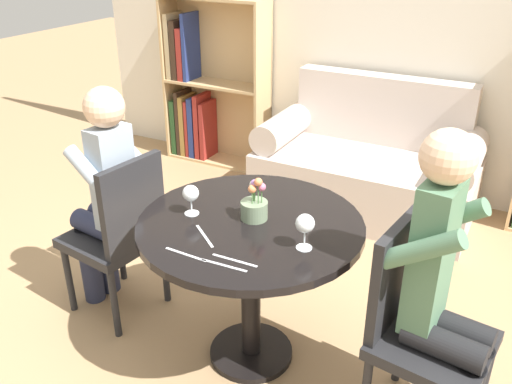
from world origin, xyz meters
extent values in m
plane|color=tan|center=(0.00, 0.00, 0.00)|extent=(16.00, 16.00, 0.00)
cube|color=silver|center=(0.00, 2.19, 1.35)|extent=(5.20, 0.05, 2.70)
cylinder|color=black|center=(0.00, 0.00, 0.72)|extent=(0.98, 0.98, 0.03)
cylinder|color=black|center=(0.00, 0.00, 0.37)|extent=(0.09, 0.09, 0.68)
cylinder|color=black|center=(0.00, 0.00, 0.01)|extent=(0.40, 0.40, 0.03)
cube|color=beige|center=(0.00, 1.72, 0.21)|extent=(1.51, 0.80, 0.42)
cube|color=beige|center=(0.00, 2.04, 0.67)|extent=(1.29, 0.16, 0.50)
cylinder|color=beige|center=(-0.64, 1.72, 0.53)|extent=(0.22, 0.72, 0.22)
cylinder|color=beige|center=(0.64, 1.72, 0.53)|extent=(0.22, 0.72, 0.22)
cube|color=tan|center=(-1.42, 2.13, 0.69)|extent=(0.91, 0.02, 1.38)
cube|color=tan|center=(-1.86, 2.01, 0.69)|extent=(0.02, 0.28, 1.38)
cube|color=tan|center=(-0.98, 2.01, 0.69)|extent=(0.02, 0.28, 1.38)
cube|color=tan|center=(-1.42, 2.01, 0.01)|extent=(0.86, 0.28, 0.02)
cube|color=tan|center=(-1.42, 2.01, 0.69)|extent=(0.86, 0.28, 0.02)
cube|color=#234723|center=(-1.81, 2.00, 0.27)|extent=(0.05, 0.23, 0.49)
cube|color=#332319|center=(-1.76, 2.00, 0.31)|extent=(0.03, 0.23, 0.57)
cube|color=olive|center=(-1.72, 2.00, 0.29)|extent=(0.05, 0.23, 0.53)
cube|color=maroon|center=(-1.67, 2.00, 0.27)|extent=(0.03, 0.23, 0.50)
cube|color=navy|center=(-1.63, 2.00, 0.29)|extent=(0.05, 0.23, 0.53)
cube|color=maroon|center=(-1.57, 2.00, 0.30)|extent=(0.04, 0.23, 0.56)
cube|color=maroon|center=(-1.51, 2.00, 0.27)|extent=(0.04, 0.23, 0.50)
cube|color=tan|center=(-1.81, 2.00, 0.97)|extent=(0.04, 0.23, 0.54)
cube|color=#332319|center=(-1.76, 2.00, 0.95)|extent=(0.05, 0.23, 0.49)
cube|color=maroon|center=(-1.70, 2.00, 0.92)|extent=(0.05, 0.23, 0.43)
cube|color=navy|center=(-1.65, 2.00, 0.98)|extent=(0.03, 0.23, 0.55)
cylinder|color=#232326|center=(-0.97, 0.20, 0.20)|extent=(0.04, 0.04, 0.40)
cylinder|color=#232326|center=(-1.02, -0.15, 0.20)|extent=(0.04, 0.04, 0.40)
cylinder|color=#232326|center=(-0.62, 0.16, 0.20)|extent=(0.04, 0.04, 0.40)
cylinder|color=#232326|center=(-0.66, -0.20, 0.20)|extent=(0.04, 0.04, 0.40)
cube|color=#232326|center=(-0.82, 0.00, 0.42)|extent=(0.47, 0.47, 0.05)
cube|color=#232326|center=(-0.63, -0.02, 0.68)|extent=(0.09, 0.38, 0.45)
cylinder|color=#232326|center=(1.02, 0.12, 0.20)|extent=(0.04, 0.04, 0.40)
cylinder|color=#232326|center=(0.66, 0.17, 0.20)|extent=(0.04, 0.04, 0.40)
cube|color=#232326|center=(0.82, -0.03, 0.42)|extent=(0.47, 0.47, 0.05)
cube|color=#232326|center=(0.63, 0.00, 0.68)|extent=(0.09, 0.38, 0.45)
cylinder|color=#282D47|center=(-0.97, 0.09, 0.23)|extent=(0.11, 0.11, 0.45)
cylinder|color=#282D47|center=(-0.98, -0.02, 0.23)|extent=(0.11, 0.11, 0.45)
cylinder|color=#282D47|center=(-0.86, 0.07, 0.50)|extent=(0.31, 0.15, 0.11)
cylinder|color=#282D47|center=(-0.87, -0.04, 0.50)|extent=(0.31, 0.15, 0.11)
cube|color=#93A3B2|center=(-0.76, 0.00, 0.77)|extent=(0.15, 0.21, 0.54)
cylinder|color=#93A3B2|center=(-0.74, 0.14, 0.86)|extent=(0.29, 0.11, 0.23)
cylinder|color=#93A3B2|center=(-0.77, -0.13, 0.86)|extent=(0.29, 0.11, 0.23)
sphere|color=beige|center=(-0.76, 0.00, 1.14)|extent=(0.19, 0.19, 0.19)
cylinder|color=black|center=(0.86, -0.10, 0.50)|extent=(0.31, 0.15, 0.11)
cylinder|color=black|center=(0.87, 0.01, 0.50)|extent=(0.31, 0.15, 0.11)
cube|color=#517A5B|center=(0.76, -0.03, 0.80)|extent=(0.15, 0.21, 0.60)
cylinder|color=#517A5B|center=(0.74, -0.16, 0.91)|extent=(0.29, 0.11, 0.23)
cylinder|color=#517A5B|center=(0.77, 0.10, 0.91)|extent=(0.29, 0.11, 0.23)
sphere|color=beige|center=(0.76, -0.03, 1.20)|extent=(0.19, 0.19, 0.19)
cylinder|color=white|center=(-0.26, -0.06, 0.74)|extent=(0.06, 0.06, 0.00)
cylinder|color=white|center=(-0.26, -0.06, 0.78)|extent=(0.01, 0.01, 0.07)
sphere|color=white|center=(-0.26, -0.06, 0.84)|extent=(0.07, 0.07, 0.07)
sphere|color=beige|center=(-0.26, -0.06, 0.83)|extent=(0.05, 0.05, 0.05)
cylinder|color=white|center=(0.29, -0.09, 0.74)|extent=(0.06, 0.06, 0.00)
cylinder|color=white|center=(0.29, -0.09, 0.78)|extent=(0.01, 0.01, 0.08)
sphere|color=white|center=(0.29, -0.09, 0.85)|extent=(0.08, 0.08, 0.08)
sphere|color=maroon|center=(0.29, -0.09, 0.84)|extent=(0.05, 0.05, 0.05)
cylinder|color=gray|center=(0.00, 0.03, 0.78)|extent=(0.12, 0.12, 0.08)
cylinder|color=#4C7A42|center=(0.03, 0.04, 0.86)|extent=(0.01, 0.01, 0.07)
sphere|color=#D16684|center=(0.03, 0.04, 0.90)|extent=(0.04, 0.04, 0.04)
cylinder|color=#4C7A42|center=(0.00, 0.02, 0.86)|extent=(0.01, 0.00, 0.07)
sphere|color=#E07F4C|center=(0.00, 0.02, 0.89)|extent=(0.04, 0.04, 0.04)
cylinder|color=#4C7A42|center=(-0.01, 0.04, 0.86)|extent=(0.01, 0.01, 0.08)
sphere|color=silver|center=(-0.01, 0.04, 0.90)|extent=(0.04, 0.04, 0.04)
cylinder|color=#4C7A42|center=(0.02, 0.03, 0.87)|extent=(0.00, 0.00, 0.10)
sphere|color=#E07F4C|center=(0.02, 0.03, 0.92)|extent=(0.04, 0.04, 0.04)
cylinder|color=#4C7A42|center=(0.00, 0.04, 0.86)|extent=(0.01, 0.01, 0.08)
sphere|color=#9E70B2|center=(0.00, 0.04, 0.91)|extent=(0.04, 0.04, 0.04)
cube|color=silver|center=(-0.10, -0.35, 0.74)|extent=(0.19, 0.02, 0.00)
cube|color=silver|center=(0.07, -0.34, 0.74)|extent=(0.19, 0.02, 0.00)
cube|color=silver|center=(-0.11, -0.19, 0.74)|extent=(0.16, 0.13, 0.00)
cube|color=silver|center=(0.09, -0.29, 0.74)|extent=(0.19, 0.02, 0.00)
camera|label=1|loc=(0.97, -1.77, 1.88)|focal=38.00mm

